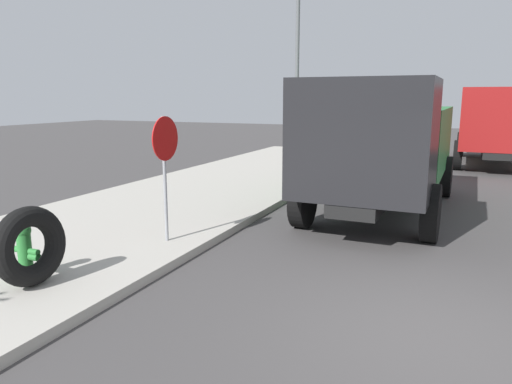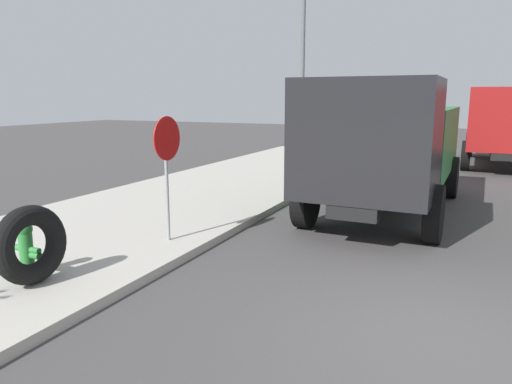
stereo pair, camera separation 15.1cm
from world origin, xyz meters
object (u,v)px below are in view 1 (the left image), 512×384
at_px(dump_truck_green, 385,143).
at_px(dump_truck_orange, 495,124).
at_px(street_light_pole, 297,90).
at_px(fire_hydrant, 25,248).
at_px(stop_sign, 165,156).
at_px(loose_tire, 30,246).

distance_m(dump_truck_green, dump_truck_orange, 10.39).
bearing_deg(street_light_pole, dump_truck_green, -131.22).
bearing_deg(dump_truck_orange, street_light_pole, 141.35).
xyz_separation_m(dump_truck_green, street_light_pole, (2.68, 3.06, 1.26)).
distance_m(fire_hydrant, dump_truck_green, 7.83).
xyz_separation_m(dump_truck_green, dump_truck_orange, (10.01, -2.80, 0.00)).
distance_m(stop_sign, dump_truck_green, 5.38).
height_order(dump_truck_green, street_light_pole, street_light_pole).
xyz_separation_m(loose_tire, street_light_pole, (9.59, -0.51, 2.17)).
relative_size(fire_hydrant, dump_truck_green, 0.11).
height_order(fire_hydrant, stop_sign, stop_sign).
distance_m(dump_truck_orange, street_light_pole, 9.46).
bearing_deg(fire_hydrant, loose_tire, -120.97).
relative_size(fire_hydrant, loose_tire, 0.72).
bearing_deg(street_light_pole, stop_sign, -179.90).
bearing_deg(street_light_pole, loose_tire, 176.96).
height_order(stop_sign, dump_truck_green, dump_truck_green).
bearing_deg(dump_truck_green, loose_tire, 152.68).
bearing_deg(fire_hydrant, dump_truck_green, -30.33).
xyz_separation_m(loose_tire, dump_truck_green, (6.91, -3.57, 0.91)).
bearing_deg(loose_tire, street_light_pole, -3.04).
height_order(loose_tire, stop_sign, stop_sign).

